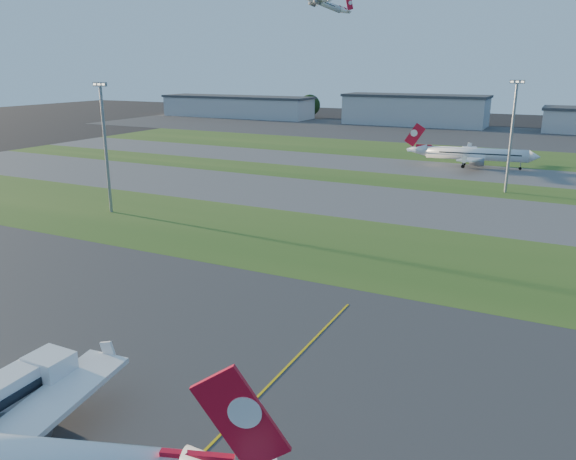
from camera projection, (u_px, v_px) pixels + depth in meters
The scene contains 18 objects.
ground at pixel (163, 426), 46.64m from camera, with size 700.00×700.00×0.00m, color black.
apron_near at pixel (163, 426), 46.64m from camera, with size 300.00×70.00×0.01m, color #333335.
grass_strip_a at pixel (367, 250), 91.23m from camera, with size 300.00×34.00×0.01m, color #2A511B.
taxiway_a at pixel (418, 206), 119.53m from camera, with size 300.00×32.00×0.01m, color #515154.
grass_strip_b at pixel (443, 185), 140.97m from camera, with size 300.00×18.00×0.01m, color #2A511B.
taxiway_b at pixel (459, 171), 159.84m from camera, with size 300.00×26.00×0.01m, color #515154.
grass_strip_c at pixel (478, 155), 188.14m from camera, with size 300.00×40.00×0.01m, color #2A511B.
apron_far at pixel (500, 136), 239.60m from camera, with size 400.00×80.00×0.01m, color #333335.
yellow_line at pixel (213, 443), 44.48m from camera, with size 0.25×60.00×0.02m, color gold.
airliner_taxiing at pixel (475, 154), 164.69m from camera, with size 35.39×29.87×11.06m.
airliner_departing at pixel (317, 1), 245.64m from camera, with size 23.33×20.44×8.97m.
light_mast_west at pixel (105, 140), 110.78m from camera, with size 3.20×0.70×25.80m.
light_mast_centre at pixel (512, 129), 128.64m from camera, with size 3.20×0.70×25.80m.
hangar_far_west at pixel (237, 106), 328.26m from camera, with size 91.80×23.00×12.20m.
hangar_west at pixel (415, 110), 282.58m from camera, with size 71.40×23.00×15.20m.
tree_far_west at pixel (194, 103), 356.55m from camera, with size 11.00×11.00×12.00m.
tree_west at pixel (310, 105), 323.60m from camera, with size 12.10×12.10×13.20m.
tree_mid_west at pixel (469, 114), 281.74m from camera, with size 9.90×9.90×10.80m.
Camera 1 is at (27.36, -31.23, 28.72)m, focal length 35.00 mm.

